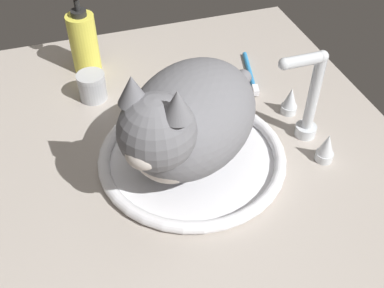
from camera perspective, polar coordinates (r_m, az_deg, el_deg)
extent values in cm
cube|color=#ADA399|center=(80.58, 3.16, -5.22)|extent=(109.03, 74.69, 3.00)
torus|color=white|center=(81.91, 0.00, -1.49)|extent=(33.31, 33.31, 2.13)
cylinder|color=white|center=(82.46, 0.00, -1.87)|extent=(30.10, 30.10, 0.60)
cylinder|color=silver|center=(89.56, 13.84, 1.66)|extent=(4.00, 4.00, 2.08)
cylinder|color=silver|center=(84.25, 14.81, 6.03)|extent=(2.00, 2.00, 15.15)
sphere|color=silver|center=(80.05, 15.78, 10.33)|extent=(2.20, 2.20, 2.20)
cylinder|color=silver|center=(78.39, 13.60, 10.02)|extent=(2.00, 6.84, 2.00)
sphere|color=silver|center=(76.84, 11.35, 9.67)|extent=(2.10, 2.10, 2.10)
cylinder|color=silver|center=(94.17, 11.84, 4.26)|extent=(3.20, 3.20, 1.60)
cone|color=silver|center=(92.41, 12.09, 5.65)|extent=(2.88, 2.88, 4.20)
cylinder|color=silver|center=(85.59, 15.98, -1.44)|extent=(3.20, 3.20, 1.60)
cone|color=silver|center=(83.65, 16.36, -0.03)|extent=(2.88, 2.88, 4.20)
ellipsoid|color=slate|center=(75.77, 0.00, 3.38)|extent=(32.78, 32.86, 16.05)
sphere|color=slate|center=(65.37, -4.36, 1.51)|extent=(11.59, 11.59, 11.59)
cone|color=slate|center=(59.95, -1.80, 4.92)|extent=(4.40, 4.40, 4.35)
cone|color=slate|center=(62.99, -7.39, 6.71)|extent=(4.40, 4.40, 4.35)
ellipsoid|color=silver|center=(63.56, -6.30, -1.59)|extent=(5.91, 5.89, 3.71)
ellipsoid|color=silver|center=(70.31, -3.54, -1.49)|extent=(12.96, 12.92, 8.83)
cylinder|color=slate|center=(91.43, 4.78, 6.14)|extent=(12.09, 12.21, 3.20)
cylinder|color=#B2B5BA|center=(97.05, -12.18, 6.72)|extent=(5.65, 5.65, 4.77)
cylinder|color=silver|center=(95.40, -12.43, 8.10)|extent=(5.76, 5.76, 1.00)
cylinder|color=#E5DB4C|center=(104.05, -13.18, 12.00)|extent=(5.96, 5.96, 12.97)
cylinder|color=black|center=(100.67, -13.84, 15.42)|extent=(3.28, 3.28, 1.20)
cylinder|color=black|center=(99.71, -14.05, 16.52)|extent=(1.19, 1.19, 3.13)
cylinder|color=#338CD1|center=(104.28, 7.07, 9.01)|extent=(13.33, 4.24, 1.00)
cube|color=white|center=(97.53, 7.84, 6.63)|extent=(2.81, 1.80, 1.20)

